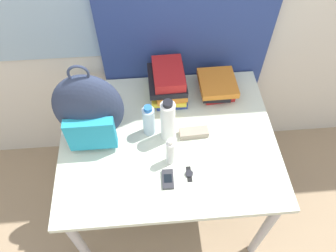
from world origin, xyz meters
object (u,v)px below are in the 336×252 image
(backpack, at_px, (89,111))
(sunglasses_case, at_px, (194,133))
(water_bottle, at_px, (149,121))
(sports_bottle, at_px, (167,121))
(sunscreen_bottle, at_px, (170,152))
(cell_phone, at_px, (168,179))
(wristwatch, at_px, (189,174))
(book_stack_center, at_px, (216,85))
(book_stack_left, at_px, (168,83))

(backpack, distance_m, sunglasses_case, 0.54)
(water_bottle, bearing_deg, sports_bottle, -22.23)
(backpack, relative_size, sunscreen_bottle, 2.73)
(cell_phone, height_order, sunglasses_case, sunglasses_case)
(backpack, bearing_deg, wristwatch, -30.25)
(water_bottle, relative_size, cell_phone, 1.96)
(book_stack_center, distance_m, cell_phone, 0.64)
(cell_phone, distance_m, sunglasses_case, 0.30)
(backpack, height_order, wristwatch, backpack)
(book_stack_center, relative_size, wristwatch, 2.97)
(book_stack_left, distance_m, water_bottle, 0.28)
(sports_bottle, height_order, wristwatch, sports_bottle)
(sunscreen_bottle, relative_size, sunglasses_case, 1.17)
(water_bottle, bearing_deg, book_stack_center, 32.69)
(cell_phone, bearing_deg, wristwatch, 11.67)
(water_bottle, relative_size, sunscreen_bottle, 1.12)
(book_stack_center, bearing_deg, water_bottle, -147.31)
(backpack, distance_m, cell_phone, 0.50)
(sunscreen_bottle, relative_size, wristwatch, 2.15)
(backpack, bearing_deg, sunglasses_case, -3.99)
(backpack, distance_m, sports_bottle, 0.38)
(water_bottle, bearing_deg, backpack, -178.87)
(book_stack_left, bearing_deg, sunglasses_case, -69.94)
(sports_bottle, bearing_deg, sunscreen_bottle, -90.71)
(water_bottle, relative_size, sports_bottle, 0.73)
(book_stack_left, bearing_deg, water_bottle, -115.39)
(sunscreen_bottle, bearing_deg, cell_phone, -99.23)
(sunscreen_bottle, relative_size, cell_phone, 1.76)
(water_bottle, height_order, sports_bottle, sports_bottle)
(cell_phone, bearing_deg, sunglasses_case, 58.04)
(book_stack_left, bearing_deg, cell_phone, -95.10)
(book_stack_center, relative_size, cell_phone, 2.43)
(water_bottle, distance_m, sunscreen_bottle, 0.21)
(book_stack_center, xyz_separation_m, wristwatch, (-0.22, -0.53, -0.05))
(water_bottle, bearing_deg, sunscreen_bottle, -64.65)
(book_stack_center, height_order, water_bottle, water_bottle)
(wristwatch, bearing_deg, book_stack_center, 67.49)
(sunscreen_bottle, bearing_deg, wristwatch, -43.34)
(water_bottle, bearing_deg, wristwatch, -56.87)
(sports_bottle, distance_m, sunglasses_case, 0.18)
(sports_bottle, bearing_deg, book_stack_left, 84.13)
(book_stack_left, distance_m, sports_bottle, 0.30)
(book_stack_left, bearing_deg, sports_bottle, -95.87)
(book_stack_left, xyz_separation_m, cell_phone, (-0.05, -0.55, -0.09))
(sunglasses_case, bearing_deg, book_stack_center, 60.72)
(book_stack_center, bearing_deg, sunglasses_case, -119.28)
(backpack, relative_size, wristwatch, 5.86)
(sunglasses_case, bearing_deg, sports_bottle, 178.50)
(backpack, xyz_separation_m, sports_bottle, (0.37, -0.03, -0.08))
(book_stack_center, height_order, sunglasses_case, book_stack_center)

